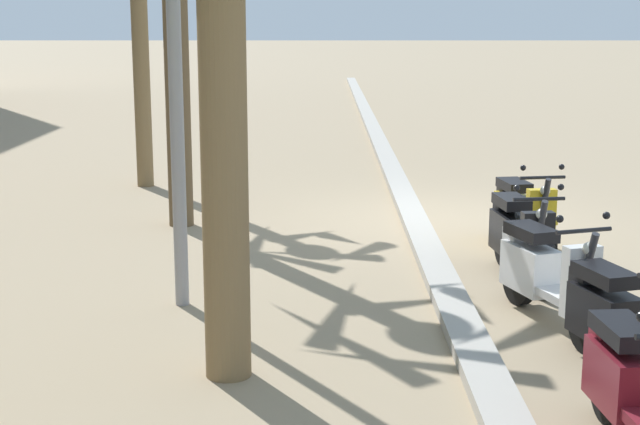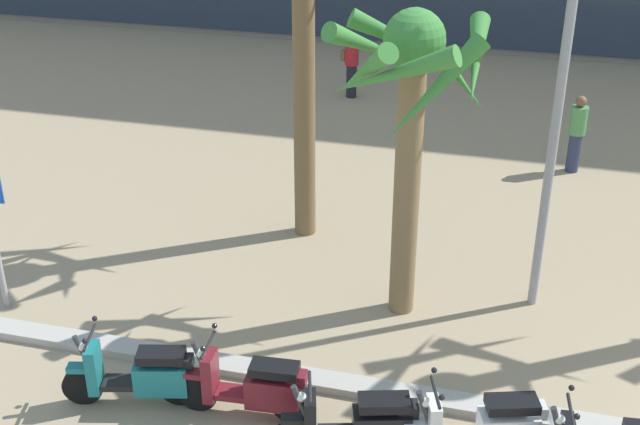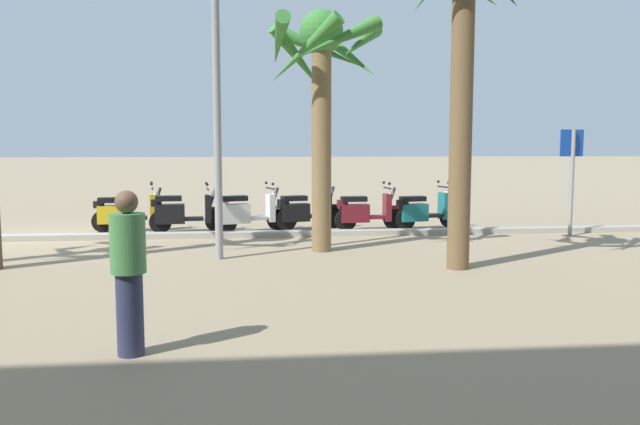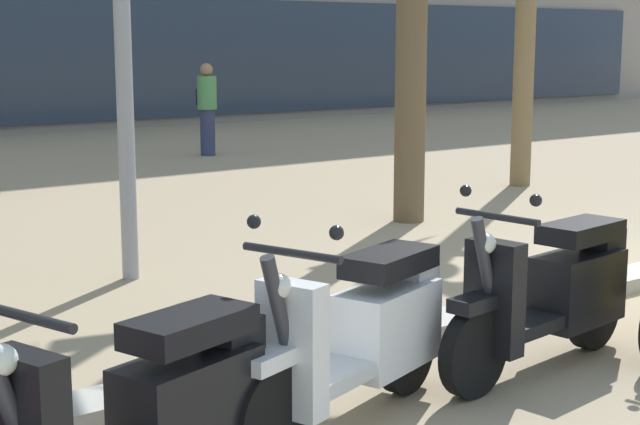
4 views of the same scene
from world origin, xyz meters
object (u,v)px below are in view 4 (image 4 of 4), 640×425
at_px(scooter_black_mid_rear, 553,293).
at_px(pedestrian_window_shopping, 207,107).
at_px(scooter_white_mid_centre, 360,335).
at_px(scooter_black_last_in_row, 144,417).

distance_m(scooter_black_mid_rear, pedestrian_window_shopping, 11.84).
relative_size(scooter_white_mid_centre, pedestrian_window_shopping, 1.08).
bearing_deg(scooter_black_mid_rear, scooter_black_last_in_row, -175.21).
distance_m(scooter_black_last_in_row, scooter_black_mid_rear, 2.94).
height_order(scooter_black_last_in_row, scooter_white_mid_centre, scooter_white_mid_centre).
bearing_deg(pedestrian_window_shopping, scooter_black_mid_rear, -110.71).
bearing_deg(scooter_white_mid_centre, scooter_black_mid_rear, -1.90).
distance_m(scooter_black_last_in_row, pedestrian_window_shopping, 13.38).
relative_size(scooter_black_last_in_row, scooter_black_mid_rear, 0.95).
height_order(scooter_black_last_in_row, pedestrian_window_shopping, pedestrian_window_shopping).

